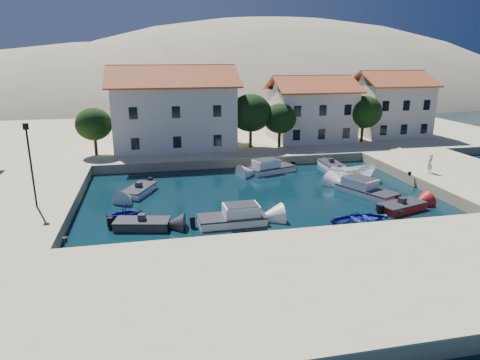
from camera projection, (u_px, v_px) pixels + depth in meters
name	position (u px, v px, depth m)	size (l,w,h in m)	color
ground	(295.00, 242.00, 28.08)	(400.00, 400.00, 0.00)	black
quay_south	(333.00, 281.00, 22.30)	(52.00, 12.00, 1.00)	#C9B989
quay_east	(463.00, 177.00, 41.40)	(11.00, 20.00, 1.00)	#C9B989
quay_west	(23.00, 205.00, 33.56)	(8.00, 20.00, 1.00)	#C9B989
quay_north	(225.00, 134.00, 64.03)	(80.00, 36.00, 1.00)	#C9B989
hills	(235.00, 157.00, 154.84)	(254.00, 176.00, 99.00)	tan
building_left	(173.00, 106.00, 51.52)	(14.70, 9.45, 9.70)	white
building_mid	(311.00, 108.00, 56.24)	(10.50, 8.40, 8.30)	white
building_right	(390.00, 103.00, 59.49)	(9.45, 8.40, 8.80)	white
trees	(263.00, 116.00, 51.53)	(37.30, 5.30, 6.45)	#382314
lamppost	(30.00, 157.00, 30.79)	(0.35, 0.25, 6.22)	black
bollards	(314.00, 204.00, 31.95)	(29.36, 9.56, 0.30)	black
motorboat_grey_sw	(142.00, 224.00, 30.36)	(4.13, 2.49, 1.25)	#2D2D31
cabin_cruiser_south	(232.00, 218.00, 31.08)	(4.97, 2.21, 1.60)	white
rowboat_south	(362.00, 224.00, 31.06)	(3.24, 4.54, 0.94)	navy
motorboat_red_se	(401.00, 207.00, 33.84)	(4.26, 2.82, 1.25)	maroon
cabin_cruiser_east	(366.00, 190.00, 37.51)	(4.28, 5.87, 1.60)	white
boat_east	(352.00, 181.00, 41.93)	(1.71, 4.55, 1.76)	white
motorboat_white_ne	(331.00, 165.00, 46.70)	(1.92, 3.97, 1.25)	white
rowboat_west	(124.00, 220.00, 31.95)	(2.27, 2.63, 1.39)	navy
motorboat_white_west	(139.00, 190.00, 37.94)	(3.33, 4.41, 1.25)	white
cabin_cruiser_north	(271.00, 168.00, 44.90)	(5.32, 3.55, 1.60)	white
pedestrian	(430.00, 164.00, 40.70)	(0.66, 0.43, 1.81)	beige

